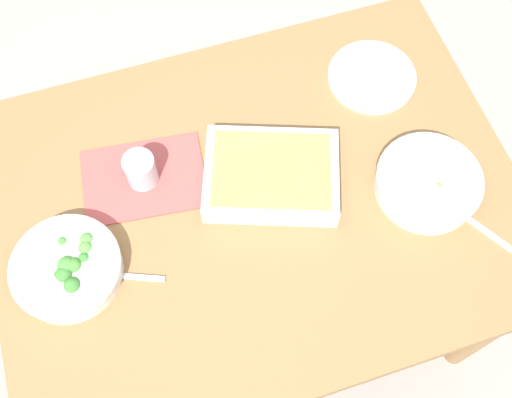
% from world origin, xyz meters
% --- Properties ---
extents(ground_plane, '(6.00, 6.00, 0.00)m').
position_xyz_m(ground_plane, '(0.00, 0.00, 0.00)').
color(ground_plane, '#9E9389').
extents(dining_table, '(1.20, 0.90, 0.74)m').
position_xyz_m(dining_table, '(0.00, 0.00, 0.65)').
color(dining_table, olive).
rests_on(dining_table, ground_plane).
extents(placemat, '(0.30, 0.23, 0.00)m').
position_xyz_m(placemat, '(-0.23, 0.13, 0.74)').
color(placemat, '#B24C47').
rests_on(placemat, dining_table).
extents(stew_bowl, '(0.24, 0.24, 0.06)m').
position_xyz_m(stew_bowl, '(0.38, -0.09, 0.77)').
color(stew_bowl, white).
rests_on(stew_bowl, dining_table).
extents(broccoli_bowl, '(0.24, 0.24, 0.07)m').
position_xyz_m(broccoli_bowl, '(-0.43, -0.04, 0.77)').
color(broccoli_bowl, white).
rests_on(broccoli_bowl, dining_table).
extents(baking_dish, '(0.36, 0.31, 0.06)m').
position_xyz_m(baking_dish, '(0.05, 0.03, 0.77)').
color(baking_dish, silver).
rests_on(baking_dish, dining_table).
extents(drink_cup, '(0.07, 0.07, 0.08)m').
position_xyz_m(drink_cup, '(-0.23, 0.13, 0.78)').
color(drink_cup, '#B2BCC6').
rests_on(drink_cup, dining_table).
extents(side_plate, '(0.22, 0.22, 0.01)m').
position_xyz_m(side_plate, '(0.38, 0.23, 0.75)').
color(side_plate, silver).
rests_on(side_plate, dining_table).
extents(spoon_by_stew, '(0.11, 0.16, 0.01)m').
position_xyz_m(spoon_by_stew, '(0.44, -0.20, 0.74)').
color(spoon_by_stew, silver).
rests_on(spoon_by_stew, dining_table).
extents(spoon_by_broccoli, '(0.17, 0.08, 0.01)m').
position_xyz_m(spoon_by_broccoli, '(-0.35, -0.08, 0.74)').
color(spoon_by_broccoli, silver).
rests_on(spoon_by_broccoli, dining_table).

